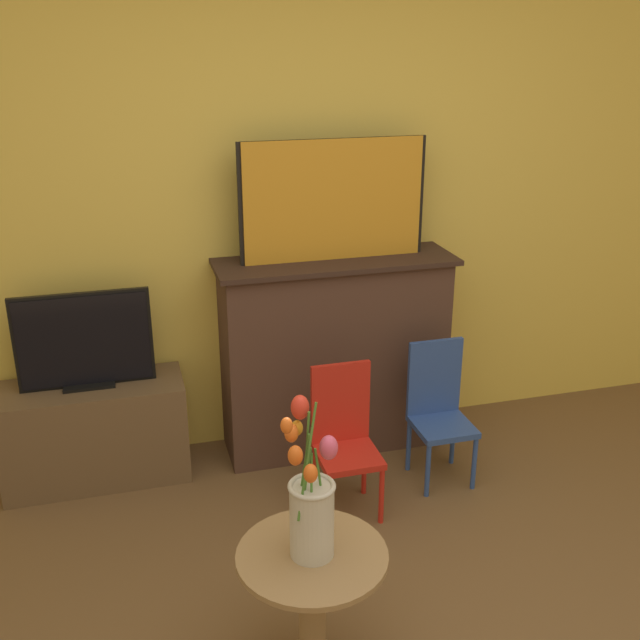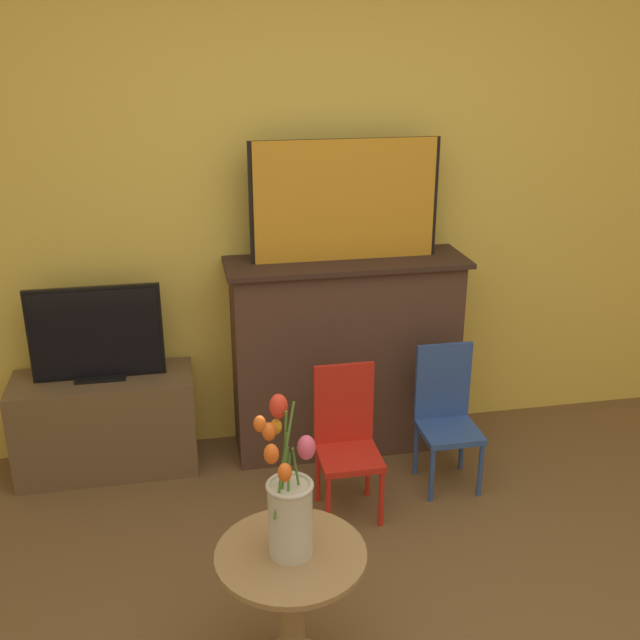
# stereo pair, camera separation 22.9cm
# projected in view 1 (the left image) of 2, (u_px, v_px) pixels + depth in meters

# --- Properties ---
(wall_back) EXTENTS (8.00, 0.06, 2.70)m
(wall_back) POSITION_uv_depth(u_px,v_px,m) (295.00, 190.00, 3.76)
(wall_back) COLOR #EAC651
(wall_back) RESTS_ON ground
(fireplace_mantel) EXTENTS (1.21, 0.40, 1.04)m
(fireplace_mantel) POSITION_uv_depth(u_px,v_px,m) (334.00, 352.00, 3.90)
(fireplace_mantel) COLOR #4C3328
(fireplace_mantel) RESTS_ON ground
(painting) EXTENTS (0.93, 0.03, 0.59)m
(painting) POSITION_uv_depth(u_px,v_px,m) (334.00, 200.00, 3.62)
(painting) COLOR black
(painting) RESTS_ON fireplace_mantel
(tv_stand) EXTENTS (0.88, 0.36, 0.51)m
(tv_stand) POSITION_uv_depth(u_px,v_px,m) (95.00, 432.00, 3.68)
(tv_stand) COLOR brown
(tv_stand) RESTS_ON ground
(tv_monitor) EXTENTS (0.63, 0.12, 0.47)m
(tv_monitor) POSITION_uv_depth(u_px,v_px,m) (84.00, 342.00, 3.51)
(tv_monitor) COLOR black
(tv_monitor) RESTS_ON tv_stand
(chair_red) EXTENTS (0.28, 0.28, 0.70)m
(chair_red) POSITION_uv_depth(u_px,v_px,m) (344.00, 434.00, 3.42)
(chair_red) COLOR red
(chair_red) RESTS_ON ground
(chair_blue) EXTENTS (0.28, 0.28, 0.70)m
(chair_blue) POSITION_uv_depth(u_px,v_px,m) (439.00, 406.00, 3.67)
(chair_blue) COLOR #2D4C99
(chair_blue) RESTS_ON ground
(side_table) EXTENTS (0.50, 0.50, 0.50)m
(side_table) POSITION_uv_depth(u_px,v_px,m) (312.00, 596.00, 2.50)
(side_table) COLOR #99754C
(side_table) RESTS_ON ground
(vase_tulips) EXTENTS (0.20, 0.19, 0.56)m
(vase_tulips) POSITION_uv_depth(u_px,v_px,m) (311.00, 505.00, 2.37)
(vase_tulips) COLOR beige
(vase_tulips) RESTS_ON side_table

